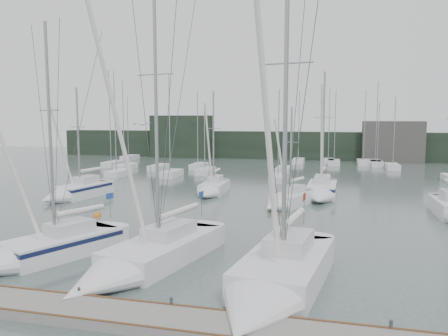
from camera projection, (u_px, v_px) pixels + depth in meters
The scene contains 17 objects.
ground at pixel (162, 274), 21.28m from camera, with size 160.00×160.00×0.00m, color #4A5A57.
dock at pixel (112, 315), 16.44m from camera, with size 24.00×2.00×0.40m, color slate.
far_treeline at pixel (288, 145), 80.79m from camera, with size 90.00×4.00×5.00m, color black.
far_building_left at pixel (182, 136), 83.45m from camera, with size 12.00×3.00×8.00m, color black.
far_building_right at pixel (393, 142), 74.47m from camera, with size 10.00×3.00×7.00m, color #45423F.
mast_forest at pixel (297, 167), 63.00m from camera, with size 58.93×26.90×14.76m.
sailboat_near_left at pixel (33, 252), 22.85m from camera, with size 6.18×9.12×13.49m.
sailboat_near_center at pixel (136, 263), 21.29m from camera, with size 5.49×11.37×16.59m.
sailboat_near_right at pixel (273, 285), 18.21m from camera, with size 4.84×10.99×16.78m.
sailboat_mid_a at pixel (73, 193), 40.81m from camera, with size 3.97×8.29×11.21m.
sailboat_mid_b at pixel (211, 190), 43.04m from camera, with size 2.39×7.27×10.88m.
sailboat_mid_c at pixel (285, 202), 37.02m from camera, with size 4.52×6.93×9.14m.
sailboat_mid_d at pixel (321, 192), 41.13m from camera, with size 2.98×8.61×12.75m.
buoy_a at pixel (184, 222), 31.76m from camera, with size 0.56×0.56×0.56m, color orange.
buoy_b at pixel (274, 215), 34.35m from camera, with size 0.59×0.59×0.59m, color orange.
buoy_c at pixel (97, 216), 33.79m from camera, with size 0.66×0.66×0.66m, color orange.
seagull at pixel (142, 124), 21.26m from camera, with size 0.93×0.43×0.18m.
Camera 1 is at (7.85, -19.23, 7.59)m, focal length 35.00 mm.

